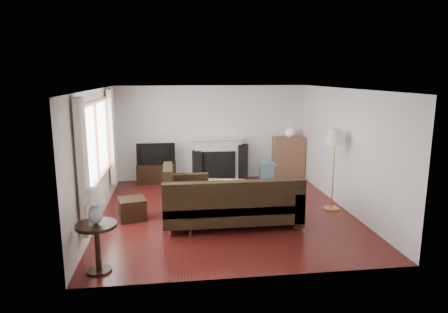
{
  "coord_description": "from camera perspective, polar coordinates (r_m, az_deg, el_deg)",
  "views": [
    {
      "loc": [
        -1.06,
        -7.77,
        2.76
      ],
      "look_at": [
        0.0,
        0.3,
        1.1
      ],
      "focal_mm": 32.0,
      "sensor_mm": 36.0,
      "label": 1
    }
  ],
  "objects": [
    {
      "name": "table_lamp",
      "position": [
        5.85,
        -17.97,
        -6.8
      ],
      "size": [
        0.32,
        0.32,
        0.51
      ],
      "primitive_type": "cube",
      "color": "silver",
      "rests_on": "side_table"
    },
    {
      "name": "room",
      "position": [
        7.99,
        0.28,
        0.63
      ],
      "size": [
        5.1,
        5.6,
        2.54
      ],
      "color": "#4E1511",
      "rests_on": "ground"
    },
    {
      "name": "floor_lamp",
      "position": [
        8.52,
        15.38,
        -1.86
      ],
      "size": [
        0.46,
        0.46,
        1.7
      ],
      "primitive_type": "cube",
      "rotation": [
        0.0,
        0.0,
        0.06
      ],
      "color": "#C48C44",
      "rests_on": "ground"
    },
    {
      "name": "speaker_right",
      "position": [
        10.73,
        2.74,
        -0.81
      ],
      "size": [
        0.31,
        0.36,
        0.94
      ],
      "primitive_type": "cube",
      "rotation": [
        0.0,
        0.0,
        -0.19
      ],
      "color": "black",
      "rests_on": "ground"
    },
    {
      "name": "curtain_far",
      "position": [
        9.29,
        -15.71,
        2.68
      ],
      "size": [
        0.1,
        0.35,
        2.1
      ],
      "primitive_type": "cube",
      "color": "white",
      "rests_on": "room"
    },
    {
      "name": "window",
      "position": [
        7.79,
        -17.67,
        2.04
      ],
      "size": [
        0.12,
        2.74,
        1.54
      ],
      "primitive_type": "cube",
      "color": "brown",
      "rests_on": "room"
    },
    {
      "name": "coffee_table",
      "position": [
        8.79,
        -0.97,
        -5.16
      ],
      "size": [
        1.32,
        0.89,
        0.47
      ],
      "primitive_type": "cube",
      "rotation": [
        0.0,
        0.0,
        -0.21
      ],
      "color": "olive",
      "rests_on": "ground"
    },
    {
      "name": "sectional_sofa",
      "position": [
        7.47,
        1.09,
        -6.56
      ],
      "size": [
        2.74,
        2.0,
        0.89
      ],
      "primitive_type": "cube",
      "color": "black",
      "rests_on": "ground"
    },
    {
      "name": "bookshelf",
      "position": [
        10.98,
        9.17,
        -0.13
      ],
      "size": [
        0.83,
        0.39,
        1.14
      ],
      "primitive_type": "cube",
      "color": "brown",
      "rests_on": "ground"
    },
    {
      "name": "television",
      "position": [
        10.46,
        -9.69,
        0.48
      ],
      "size": [
        0.97,
        0.13,
        0.56
      ],
      "primitive_type": "imported",
      "color": "black",
      "rests_on": "tv_stand"
    },
    {
      "name": "footstool",
      "position": [
        8.04,
        -12.96,
        -7.29
      ],
      "size": [
        0.59,
        0.59,
        0.41
      ],
      "primitive_type": "cube",
      "rotation": [
        0.0,
        0.0,
        0.24
      ],
      "color": "black",
      "rests_on": "ground"
    },
    {
      "name": "tv_stand",
      "position": [
        10.58,
        -9.59,
        -2.35
      ],
      "size": [
        1.01,
        0.45,
        0.5
      ],
      "primitive_type": "cube",
      "color": "black",
      "rests_on": "ground"
    },
    {
      "name": "curtain_near",
      "position": [
        6.35,
        -19.5,
        -1.53
      ],
      "size": [
        0.1,
        0.35,
        2.1
      ],
      "primitive_type": "cube",
      "color": "white",
      "rests_on": "room"
    },
    {
      "name": "fireplace",
      "position": [
        10.71,
        -0.83,
        -0.24
      ],
      "size": [
        1.4,
        0.26,
        1.15
      ],
      "primitive_type": "cube",
      "color": "white",
      "rests_on": "room"
    },
    {
      "name": "side_table",
      "position": [
        6.07,
        -17.6,
        -12.34
      ],
      "size": [
        0.58,
        0.58,
        0.72
      ],
      "primitive_type": "cube",
      "color": "black",
      "rests_on": "ground"
    },
    {
      "name": "speaker_left",
      "position": [
        10.61,
        -3.91,
        -1.34
      ],
      "size": [
        0.23,
        0.28,
        0.8
      ],
      "primitive_type": "cube",
      "rotation": [
        0.0,
        0.0,
        0.03
      ],
      "color": "black",
      "rests_on": "ground"
    },
    {
      "name": "globe_lamp",
      "position": [
        10.86,
        9.29,
        3.43
      ],
      "size": [
        0.24,
        0.24,
        0.24
      ],
      "primitive_type": "sphere",
      "color": "white",
      "rests_on": "bookshelf"
    }
  ]
}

